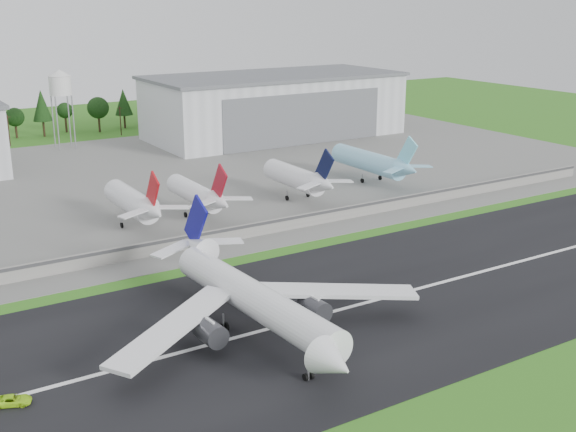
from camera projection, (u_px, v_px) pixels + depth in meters
ground at (390, 326)px, 124.53m from camera, size 600.00×600.00×0.00m
runway at (355, 306)px, 132.66m from camera, size 320.00×60.00×0.10m
runway_centerline at (355, 306)px, 132.64m from camera, size 220.00×1.00×0.02m
apron at (140, 182)px, 222.16m from camera, size 320.00×150.00×0.10m
blast_fence at (240, 232)px, 168.75m from camera, size 240.00×0.61×3.50m
hangar_east at (274, 105)px, 292.89m from camera, size 102.00×47.00×25.20m
water_tower at (60, 83)px, 265.45m from camera, size 8.40×8.40×29.40m
utility_poles at (68, 141)px, 287.28m from camera, size 230.00×3.00×12.00m
treeline at (58, 135)px, 299.48m from camera, size 320.00×16.00×22.00m
main_airliner at (256, 307)px, 120.26m from camera, size 57.19×59.23×18.17m
ground_vehicle at (12, 400)px, 100.08m from camera, size 5.66×4.15×1.43m
parked_jet_red_a at (136, 203)px, 176.42m from camera, size 7.36×31.29×16.81m
parked_jet_red_b at (200, 195)px, 185.07m from camera, size 7.36×31.29×16.47m
parked_jet_navy at (300, 178)px, 200.55m from camera, size 7.36×31.29×16.83m
parked_jet_skyblue at (375, 162)px, 219.84m from camera, size 7.36×37.29×16.92m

